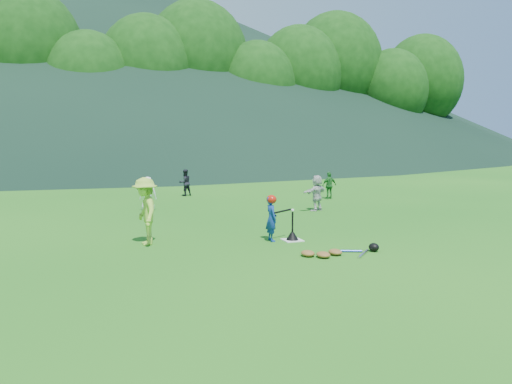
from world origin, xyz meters
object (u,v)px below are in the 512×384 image
Objects in this scene: fielder_d at (317,193)px; equipment_pile at (336,252)px; fielder_c at (329,185)px; batter_child at (271,219)px; fielder_a at (148,194)px; fielder_b at (185,183)px; adult_coach at (145,211)px; batting_tee at (292,235)px; home_plate at (292,240)px.

fielder_d is 0.66× the size of equipment_pile.
fielder_c reaches higher than equipment_pile.
fielder_a is (-2.08, 5.73, 0.03)m from batter_child.
batter_child is 6.09m from fielder_a.
fielder_a reaches higher than batter_child.
fielder_b is at bearing 94.24° from equipment_pile.
adult_coach is 1.37× the size of fielder_a.
equipment_pile is at bearing 77.40° from fielder_b.
fielder_a is at bearing 113.72° from batting_tee.
fielder_b is at bearing 159.68° from adult_coach.
home_plate is 0.25× the size of equipment_pile.
fielder_b is (2.02, 3.47, -0.02)m from fielder_a.
fielder_d is at bearing 115.20° from adult_coach.
fielder_a is at bearing 110.70° from equipment_pile.
batter_child is 9.19m from fielder_b.
fielder_d reaches higher than fielder_c.
adult_coach is 9.69m from fielder_c.
fielder_a is (-2.57, 5.86, 0.56)m from home_plate.
batter_child reaches higher than batting_tee.
fielder_c is (7.11, 0.54, -0.04)m from fielder_a.
fielder_d is at bearing -38.19° from batter_child.
fielder_a is 0.64× the size of equipment_pile.
fielder_d is 4.78m from batting_tee.
adult_coach is 0.87× the size of equipment_pile.
fielder_a is at bearing 42.94° from fielder_b.
batting_tee is (2.57, -5.86, -0.44)m from fielder_a.
batter_child is at bearing 73.54° from fielder_b.
batting_tee is at bearing 76.57° from fielder_b.
home_plate is 0.38× the size of fielder_d.
adult_coach is 2.30× the size of batting_tee.
adult_coach reaches higher than batter_child.
fielder_c is 3.09m from fielder_d.
batting_tee is at bearing -103.28° from batter_child.
fielder_b is 11.00m from equipment_pile.
adult_coach is 8.98m from fielder_b.
fielder_d is at bearing 171.65° from fielder_a.
equipment_pile is (3.63, -2.44, -0.72)m from adult_coach.
batting_tee is at bearing 50.73° from fielder_c.
fielder_d reaches higher than home_plate.
fielder_d reaches higher than equipment_pile.
batter_child is 1.60× the size of batting_tee.
batter_child is 1.98m from equipment_pile.
batter_child reaches higher than equipment_pile.
batter_child is (-0.49, 0.13, 0.53)m from home_plate.
home_plate is 1.66m from equipment_pile.
fielder_c is (7.90, 5.60, -0.25)m from adult_coach.
equipment_pile is at bearing 58.03° from fielder_c.
home_plate is at bearing 28.72° from fielder_d.
batting_tee reaches higher than home_plate.
equipment_pile is at bearing -81.04° from home_plate.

